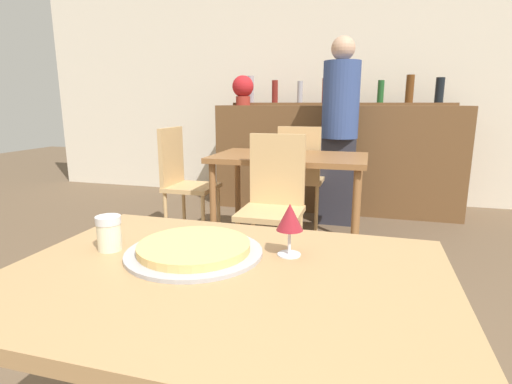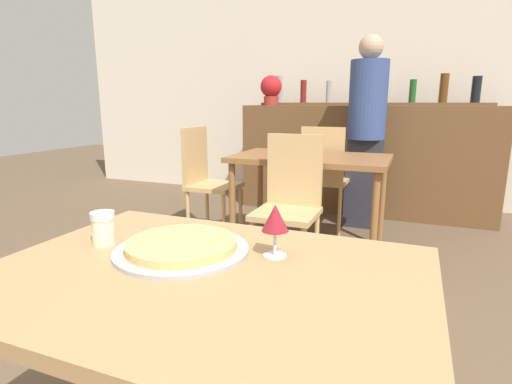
# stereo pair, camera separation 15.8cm
# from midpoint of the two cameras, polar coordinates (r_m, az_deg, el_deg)

# --- Properties ---
(wall_back) EXTENTS (8.00, 0.05, 2.80)m
(wall_back) POSITION_cam_midpoint_polar(r_m,az_deg,el_deg) (4.96, 17.34, 14.78)
(wall_back) COLOR silver
(wall_back) RESTS_ON ground_plane
(dining_table_near) EXTENTS (1.20, 0.86, 0.72)m
(dining_table_near) POSITION_cam_midpoint_polar(r_m,az_deg,el_deg) (1.13, -3.37, -14.61)
(dining_table_near) COLOR #A87F51
(dining_table_near) RESTS_ON ground_plane
(dining_table_far) EXTENTS (1.18, 0.72, 0.77)m
(dining_table_far) POSITION_cam_midpoint_polar(r_m,az_deg,el_deg) (3.14, 9.16, 3.54)
(dining_table_far) COLOR brown
(dining_table_far) RESTS_ON ground_plane
(bar_counter) EXTENTS (2.60, 0.56, 1.14)m
(bar_counter) POSITION_cam_midpoint_polar(r_m,az_deg,el_deg) (4.49, 16.10, 4.48)
(bar_counter) COLOR brown
(bar_counter) RESTS_ON ground_plane
(bar_back_shelf) EXTENTS (2.39, 0.24, 0.34)m
(bar_back_shelf) POSITION_cam_midpoint_polar(r_m,az_deg,el_deg) (4.58, 17.11, 12.73)
(bar_back_shelf) COLOR brown
(bar_back_shelf) RESTS_ON bar_counter
(chair_far_side_front) EXTENTS (0.40, 0.40, 0.96)m
(chair_far_side_front) POSITION_cam_midpoint_polar(r_m,az_deg,el_deg) (2.66, 6.56, -0.80)
(chair_far_side_front) COLOR tan
(chair_far_side_front) RESTS_ON ground_plane
(chair_far_side_back) EXTENTS (0.40, 0.40, 0.96)m
(chair_far_side_back) POSITION_cam_midpoint_polar(r_m,az_deg,el_deg) (3.67, 10.91, 2.75)
(chair_far_side_back) COLOR tan
(chair_far_side_back) RESTS_ON ground_plane
(chair_far_side_left) EXTENTS (0.40, 0.40, 0.96)m
(chair_far_side_left) POSITION_cam_midpoint_polar(r_m,az_deg,el_deg) (3.48, -5.96, 2.38)
(chair_far_side_left) COLOR tan
(chair_far_side_left) RESTS_ON ground_plane
(pizza_tray) EXTENTS (0.41, 0.41, 0.04)m
(pizza_tray) POSITION_cam_midpoint_polar(r_m,az_deg,el_deg) (1.23, -6.95, -7.83)
(pizza_tray) COLOR #A3A3A8
(pizza_tray) RESTS_ON dining_table_near
(cheese_shaker) EXTENTS (0.08, 0.08, 0.11)m
(cheese_shaker) POSITION_cam_midpoint_polar(r_m,az_deg,el_deg) (1.34, -17.87, -4.97)
(cheese_shaker) COLOR beige
(cheese_shaker) RESTS_ON dining_table_near
(person_standing) EXTENTS (0.34, 0.34, 1.76)m
(person_standing) POSITION_cam_midpoint_polar(r_m,az_deg,el_deg) (3.87, 16.65, 8.99)
(person_standing) COLOR #2D2D38
(person_standing) RESTS_ON ground_plane
(wine_glass) EXTENTS (0.08, 0.08, 0.16)m
(wine_glass) POSITION_cam_midpoint_polar(r_m,az_deg,el_deg) (1.17, 6.64, -3.97)
(wine_glass) COLOR silver
(wine_glass) RESTS_ON dining_table_near
(potted_plant) EXTENTS (0.24, 0.24, 0.33)m
(potted_plant) POSITION_cam_midpoint_polar(r_m,az_deg,el_deg) (4.62, 3.17, 14.53)
(potted_plant) COLOR maroon
(potted_plant) RESTS_ON bar_counter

